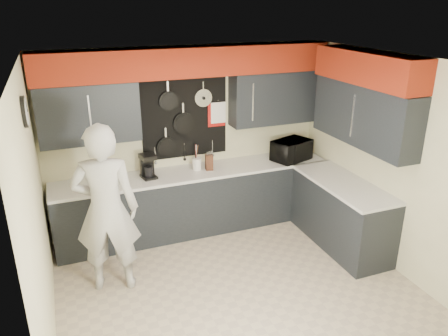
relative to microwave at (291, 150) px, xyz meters
name	(u,v)px	position (x,y,z in m)	size (l,w,h in m)	color
ground	(235,284)	(-1.46, -1.35, -1.07)	(4.00, 4.00, 0.00)	tan
back_wall_assembly	(191,91)	(-1.45, 0.25, 0.94)	(4.00, 0.36, 2.60)	beige
right_wall_assembly	(368,106)	(0.39, -1.08, 0.87)	(0.36, 3.50, 2.60)	beige
left_wall_assembly	(36,211)	(-3.45, -1.33, 0.26)	(0.05, 3.50, 2.60)	beige
base_cabinets	(236,204)	(-0.97, -0.22, -0.61)	(3.95, 2.20, 0.92)	black
microwave	(291,150)	(0.00, 0.00, 0.00)	(0.55, 0.37, 0.31)	black
knife_block	(209,162)	(-1.27, 0.07, -0.04)	(0.10, 0.10, 0.22)	#361711
utensil_crock	(197,164)	(-1.42, 0.14, -0.07)	(0.13, 0.13, 0.16)	white
coffee_maker	(148,165)	(-2.12, 0.11, 0.02)	(0.22, 0.25, 0.33)	black
person	(106,210)	(-2.79, -0.83, -0.08)	(0.72, 0.48, 1.98)	beige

